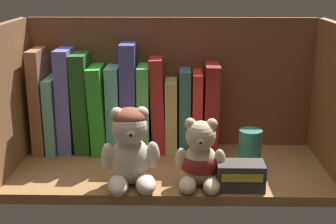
{
  "coord_description": "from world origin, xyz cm",
  "views": [
    {
      "loc": [
        1.36,
        -91.81,
        41.63
      ],
      "look_at": [
        -0.54,
        0.0,
        14.13
      ],
      "focal_mm": 50.0,
      "sensor_mm": 36.0,
      "label": 1
    }
  ],
  "objects": [
    {
      "name": "book_7",
      "position": [
        -6.2,
        11.26,
        11.93
      ],
      "size": [
        2.6,
        11.71,
        19.86
      ],
      "primitive_type": "cube",
      "rotation": [
        0.0,
        0.0,
        0.0
      ],
      "color": "#50B14E",
      "rests_on": "shelf_board"
    },
    {
      "name": "book_4",
      "position": [
        -16.5,
        11.26,
        11.87
      ],
      "size": [
        3.75,
        13.31,
        19.83
      ],
      "primitive_type": "cube",
      "rotation": [
        0.0,
        -0.03,
        0.0
      ],
      "color": "green",
      "rests_on": "shelf_board"
    },
    {
      "name": "shelf_side_panel_right",
      "position": [
        33.24,
        0.0,
        15.99
      ],
      "size": [
        1.6,
        29.69,
        31.98
      ],
      "primitive_type": "cube",
      "color": "olive",
      "rests_on": "ground"
    },
    {
      "name": "shelf_side_panel_left",
      "position": [
        -33.24,
        0.0,
        15.99
      ],
      "size": [
        1.6,
        29.69,
        31.98
      ],
      "primitive_type": "cube",
      "color": "olive",
      "rests_on": "ground"
    },
    {
      "name": "book_1",
      "position": [
        -26.87,
        11.26,
        10.61
      ],
      "size": [
        2.18,
        13.48,
        17.22
      ],
      "primitive_type": "cube",
      "color": "#6FBCB3",
      "rests_on": "shelf_board"
    },
    {
      "name": "book_6",
      "position": [
        -9.59,
        11.26,
        14.37
      ],
      "size": [
        3.43,
        9.69,
        24.74
      ],
      "primitive_type": "cube",
      "color": "#484C97",
      "rests_on": "shelf_board"
    },
    {
      "name": "teddy_bear_smaller",
      "position": [
        5.81,
        -8.67,
        7.26
      ],
      "size": [
        9.79,
        10.25,
        13.39
      ],
      "color": "beige",
      "rests_on": "shelf_board"
    },
    {
      "name": "pillar_candle",
      "position": [
        16.47,
        -0.98,
        6.33
      ],
      "size": [
        4.77,
        4.77,
        8.66
      ],
      "primitive_type": "cylinder",
      "color": "#2D7A66",
      "rests_on": "shelf_board"
    },
    {
      "name": "book_0",
      "position": [
        -29.64,
        11.26,
        13.77
      ],
      "size": [
        2.6,
        13.39,
        23.55
      ],
      "primitive_type": "cube",
      "color": "#996547",
      "rests_on": "shelf_board"
    },
    {
      "name": "small_product_box",
      "position": [
        13.42,
        -10.08,
        4.61
      ],
      "size": [
        8.99,
        5.2,
        5.22
      ],
      "color": "#38332D",
      "rests_on": "shelf_board"
    },
    {
      "name": "shelf_board",
      "position": [
        0.0,
        0.0,
        1.0
      ],
      "size": [
        64.89,
        27.29,
        2.0
      ],
      "primitive_type": "cube",
      "color": "olive",
      "rests_on": "ground"
    },
    {
      "name": "book_12",
      "position": [
        8.84,
        11.26,
        12.24
      ],
      "size": [
        3.44,
        14.51,
        20.53
      ],
      "primitive_type": "cube",
      "rotation": [
        0.0,
        0.02,
        0.0
      ],
      "color": "maroon",
      "rests_on": "shelf_board"
    },
    {
      "name": "shelf_back_panel",
      "position": [
        0.0,
        14.25,
        15.99
      ],
      "size": [
        67.29,
        1.2,
        31.98
      ],
      "primitive_type": "cube",
      "color": "brown",
      "rests_on": "ground"
    },
    {
      "name": "book_10",
      "position": [
        3.05,
        11.26,
        11.44
      ],
      "size": [
        2.54,
        9.22,
        18.88
      ],
      "primitive_type": "cube",
      "color": "#32625C",
      "rests_on": "shelf_board"
    },
    {
      "name": "book_5",
      "position": [
        -13.13,
        11.26,
        11.76
      ],
      "size": [
        2.98,
        9.52,
        19.52
      ],
      "primitive_type": "cube",
      "rotation": [
        0.0,
        -0.0,
        0.0
      ],
      "color": "#6DB8AF",
      "rests_on": "shelf_board"
    },
    {
      "name": "book_8",
      "position": [
        -3.06,
        11.26,
        12.75
      ],
      "size": [
        3.74,
        9.64,
        21.6
      ],
      "primitive_type": "cube",
      "rotation": [
        0.0,
        -0.04,
        0.0
      ],
      "color": "maroon",
      "rests_on": "shelf_board"
    },
    {
      "name": "book_11",
      "position": [
        5.8,
        11.26,
        11.25
      ],
      "size": [
        2.18,
        11.86,
        18.51
      ],
      "primitive_type": "cube",
      "color": "red",
      "rests_on": "shelf_board"
    },
    {
      "name": "book_9",
      "position": [
        0.09,
        11.26,
        10.28
      ],
      "size": [
        2.79,
        10.62,
        16.59
      ],
      "primitive_type": "cube",
      "rotation": [
        0.0,
        -0.01,
        0.0
      ],
      "color": "tan",
      "rests_on": "shelf_board"
    },
    {
      "name": "book_3",
      "position": [
        -20.14,
        11.26,
        13.28
      ],
      "size": [
        3.82,
        11.83,
        22.61
      ],
      "primitive_type": "cube",
      "rotation": [
        0.0,
        -0.02,
        0.0
      ],
      "color": "#235A21",
      "rests_on": "shelf_board"
    },
    {
      "name": "teddy_bear_larger",
      "position": [
        -7.51,
        -8.88,
        9.35
      ],
      "size": [
        11.45,
        11.8,
        15.5
      ],
      "color": "beige",
      "rests_on": "shelf_board"
    },
    {
      "name": "book_2",
      "position": [
        -23.82,
        11.26,
        13.77
      ],
      "size": [
        3.35,
        11.62,
        23.57
      ],
      "primitive_type": "cube",
      "rotation": [
        0.0,
        0.01,
        0.0
      ],
      "color": "#686CC6",
      "rests_on": "shelf_board"
    }
  ]
}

